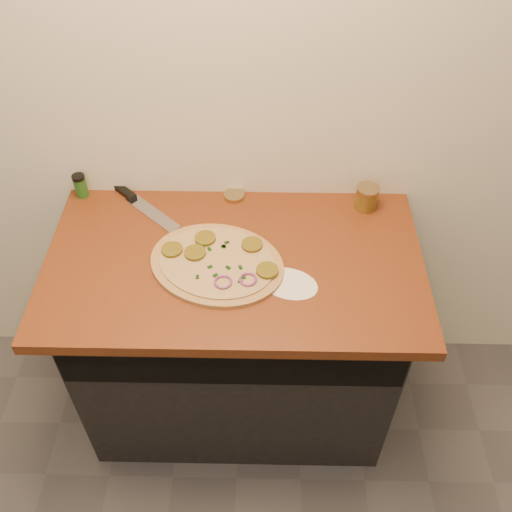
{
  "coord_description": "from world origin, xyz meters",
  "views": [
    {
      "loc": [
        0.09,
        0.17,
        2.2
      ],
      "look_at": [
        0.07,
        1.38,
        0.95
      ],
      "focal_mm": 40.0,
      "sensor_mm": 36.0,
      "label": 1
    }
  ],
  "objects_px": {
    "chefs_knife": "(136,201)",
    "salsa_jar": "(367,197)",
    "spice_shaker": "(80,186)",
    "pizza": "(217,262)"
  },
  "relations": [
    {
      "from": "pizza",
      "to": "salsa_jar",
      "type": "distance_m",
      "value": 0.57
    },
    {
      "from": "spice_shaker",
      "to": "pizza",
      "type": "bearing_deg",
      "value": -33.4
    },
    {
      "from": "chefs_knife",
      "to": "salsa_jar",
      "type": "xyz_separation_m",
      "value": [
        0.8,
        -0.01,
        0.04
      ]
    },
    {
      "from": "chefs_knife",
      "to": "spice_shaker",
      "type": "xyz_separation_m",
      "value": [
        -0.2,
        0.03,
        0.04
      ]
    },
    {
      "from": "salsa_jar",
      "to": "spice_shaker",
      "type": "height_order",
      "value": "spice_shaker"
    },
    {
      "from": "pizza",
      "to": "salsa_jar",
      "type": "xyz_separation_m",
      "value": [
        0.49,
        0.28,
        0.03
      ]
    },
    {
      "from": "chefs_knife",
      "to": "spice_shaker",
      "type": "relative_size",
      "value": 3.3
    },
    {
      "from": "chefs_knife",
      "to": "spice_shaker",
      "type": "height_order",
      "value": "spice_shaker"
    },
    {
      "from": "chefs_knife",
      "to": "salsa_jar",
      "type": "height_order",
      "value": "salsa_jar"
    },
    {
      "from": "pizza",
      "to": "spice_shaker",
      "type": "height_order",
      "value": "spice_shaker"
    }
  ]
}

